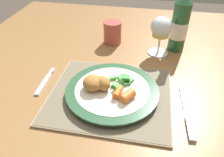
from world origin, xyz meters
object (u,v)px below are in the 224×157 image
(wine_glass, at_px, (161,29))
(fork, at_px, (44,83))
(drinking_cup, at_px, (112,32))
(bottle, at_px, (180,24))
(dining_table, at_px, (135,73))
(table_knife, at_px, (188,116))
(dinner_plate, at_px, (112,91))

(wine_glass, bearing_deg, fork, -144.04)
(fork, relative_size, drinking_cup, 1.58)
(bottle, bearing_deg, drinking_cup, 178.31)
(wine_glass, relative_size, bottle, 0.53)
(dining_table, bearing_deg, wine_glass, 17.89)
(table_knife, distance_m, drinking_cup, 0.45)
(drinking_cup, bearing_deg, dining_table, -36.47)
(table_knife, bearing_deg, drinking_cup, 126.16)
(bottle, relative_size, drinking_cup, 3.04)
(table_knife, xyz_separation_m, drinking_cup, (-0.26, 0.36, 0.04))
(dinner_plate, bearing_deg, bottle, 58.55)
(fork, relative_size, wine_glass, 0.98)
(fork, xyz_separation_m, drinking_cup, (0.16, 0.30, 0.04))
(drinking_cup, bearing_deg, table_knife, -53.84)
(table_knife, height_order, bottle, bottle)
(dining_table, relative_size, fork, 9.56)
(dining_table, height_order, table_knife, table_knife)
(bottle, bearing_deg, table_knife, -87.26)
(fork, bearing_deg, dinner_plate, -4.72)
(wine_glass, bearing_deg, dining_table, -162.11)
(bottle, bearing_deg, dinner_plate, -121.45)
(table_knife, bearing_deg, fork, 171.73)
(dinner_plate, xyz_separation_m, table_knife, (0.21, -0.04, -0.01))
(dining_table, xyz_separation_m, table_knife, (0.16, -0.28, 0.09))
(dining_table, relative_size, bottle, 4.97)
(fork, bearing_deg, bottle, 35.78)
(dining_table, xyz_separation_m, drinking_cup, (-0.10, 0.08, 0.13))
(drinking_cup, bearing_deg, dinner_plate, -79.77)
(table_knife, bearing_deg, wine_glass, 104.88)
(fork, height_order, wine_glass, wine_glass)
(dining_table, bearing_deg, dinner_plate, -101.19)
(dining_table, height_order, fork, fork)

